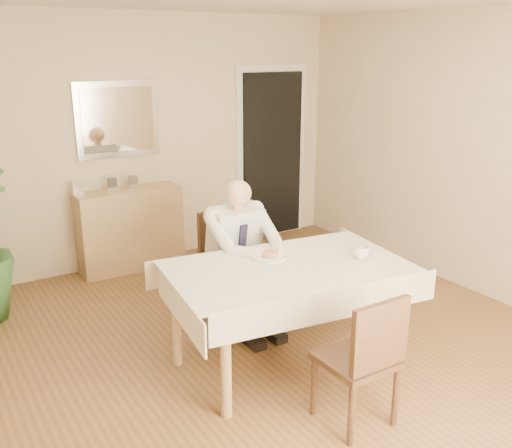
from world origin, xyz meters
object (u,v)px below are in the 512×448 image
chair_near (365,355)px  coffee_mug (361,253)px  dining_table (287,277)px  sideboard (130,229)px  chair_far (227,258)px  seated_man (245,250)px

chair_near → coffee_mug: 1.00m
dining_table → chair_near: size_ratio=2.10×
chair_near → sideboard: bearing=94.2°
chair_far → sideboard: (-0.31, 1.52, -0.10)m
chair_far → sideboard: bearing=96.1°
dining_table → seated_man: (-0.00, 0.59, 0.02)m
seated_man → coffee_mug: size_ratio=10.61×
dining_table → chair_far: chair_far is taller
sideboard → chair_far: bearing=-77.2°
coffee_mug → chair_far: bearing=117.2°
dining_table → chair_far: (-0.00, 0.88, -0.14)m
chair_far → coffee_mug: chair_far is taller
coffee_mug → seated_man: bearing=125.4°
coffee_mug → chair_near: bearing=-129.7°
coffee_mug → sideboard: bearing=108.4°
dining_table → coffee_mug: bearing=-9.8°
chair_far → sideboard: 1.55m
dining_table → chair_far: size_ratio=1.97×
chair_near → seated_man: size_ratio=0.71×
dining_table → sideboard: size_ratio=1.73×
chair_near → seated_man: bearing=87.5°
coffee_mug → sideboard: sideboard is taller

